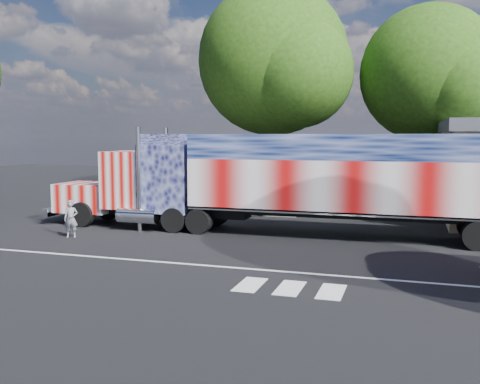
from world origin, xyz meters
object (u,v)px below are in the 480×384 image
(tree_n_mid, at_px, (275,61))
(tree_ne_a, at_px, (431,74))
(coach_bus, at_px, (206,182))
(woman, at_px, (71,219))
(semi_truck, at_px, (294,179))

(tree_n_mid, relative_size, tree_ne_a, 1.15)
(coach_bus, distance_m, tree_ne_a, 16.91)
(coach_bus, xyz_separation_m, tree_ne_a, (12.63, 8.97, 6.79))
(woman, relative_size, tree_ne_a, 0.12)
(tree_ne_a, bearing_deg, tree_n_mid, -176.29)
(semi_truck, relative_size, tree_ne_a, 1.72)
(tree_n_mid, height_order, tree_ne_a, tree_n_mid)
(tree_ne_a, bearing_deg, woman, -128.92)
(semi_truck, xyz_separation_m, tree_n_mid, (-4.46, 14.37, 7.25))
(coach_bus, height_order, woman, coach_bus)
(coach_bus, relative_size, tree_ne_a, 0.86)
(coach_bus, height_order, tree_n_mid, tree_n_mid)
(semi_truck, relative_size, coach_bus, 1.99)
(semi_truck, distance_m, woman, 9.92)
(coach_bus, bearing_deg, tree_ne_a, 35.39)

